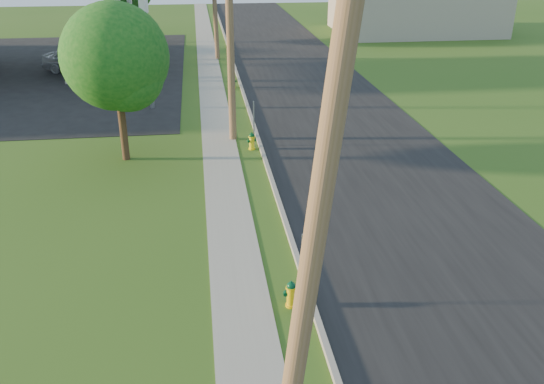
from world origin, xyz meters
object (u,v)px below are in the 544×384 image
Objects in this scene: hydrant_mid at (252,141)px; car_silver at (79,60)px; utility_pole_near at (314,239)px; fuel_pump_se at (88,55)px; hydrant_far at (233,81)px; price_pylon at (143,1)px; tree_verge at (118,61)px; utility_pole_mid at (230,26)px; fuel_pump_ne at (78,67)px; hydrant_near at (291,294)px.

car_silver reaches higher than hydrant_mid.
fuel_pump_se is (-8.90, 35.00, -4.08)m from utility_pole_near.
price_pylon is at bearing -140.05° from hydrant_far.
price_pylon reaches higher than hydrant_far.
tree_verge is 17.69m from car_silver.
utility_pole_mid reaches higher than car_silver.
hydrant_far is at bearing -97.45° from car_silver.
utility_pole_near reaches higher than fuel_pump_se.
price_pylon is at bearing 125.34° from utility_pole_mid.
tree_verge is at bearing -114.15° from hydrant_far.
utility_pole_near is 2.96× the size of fuel_pump_ne.
utility_pole_near reaches higher than car_silver.
fuel_pump_se is 13.40m from price_pylon.
hydrant_near is 29.26m from car_silver.
utility_pole_mid is 1.43× the size of price_pylon.
utility_pole_near is 1.38× the size of price_pylon.
hydrant_mid is 18.96m from car_silver.
fuel_pump_ne is at bearing 158.81° from hydrant_far.
hydrant_mid is at bearing 89.33° from hydrant_near.
utility_pole_near reaches higher than tree_verge.
price_pylon is at bearing 123.59° from hydrant_mid.
car_silver is at bearing 105.62° from utility_pole_near.
hydrant_mid is (0.71, 16.56, -4.43)m from utility_pole_near.
tree_verge is (4.47, -19.00, 3.30)m from fuel_pump_se.
fuel_pump_ne is 0.67× the size of car_silver.
utility_pole_mid is 17.84m from car_silver.
utility_pole_near is at bearing -74.53° from tree_verge.
hydrant_far reaches higher than hydrant_mid.
hydrant_far reaches higher than hydrant_near.
fuel_pump_ne is 10.17m from price_pylon.
hydrant_near is at bearing -76.29° from price_pylon.
tree_verge is at bearing -142.62° from car_silver.
fuel_pump_ne is at bearing 110.13° from hydrant_near.
hydrant_near is at bearing -69.87° from fuel_pump_ne.
car_silver is (-9.79, 5.44, 0.43)m from hydrant_far.
fuel_pump_ne is at bearing -150.17° from car_silver.
utility_pole_mid reaches higher than tree_verge.
hydrant_far is (9.54, -3.70, -0.34)m from fuel_pump_ne.
utility_pole_near is 12.35× the size of hydrant_mid.
fuel_pump_se is 12.26m from hydrant_far.
hydrant_mid is at bearing -62.48° from fuel_pump_se.
utility_pole_near is 12.20× the size of hydrant_far.
fuel_pump_se is at bearing 141.09° from hydrant_far.
hydrant_near is (9.48, -29.85, -0.36)m from fuel_pump_se.
fuel_pump_ne reaches higher than hydrant_mid.
utility_pole_mid is 13.66m from hydrant_near.
utility_pole_mid is at bearing 24.28° from tree_verge.
utility_pole_mid is 4.95m from tree_verge.
utility_pole_mid is at bearing -54.66° from price_pylon.
fuel_pump_se reaches higher than car_silver.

